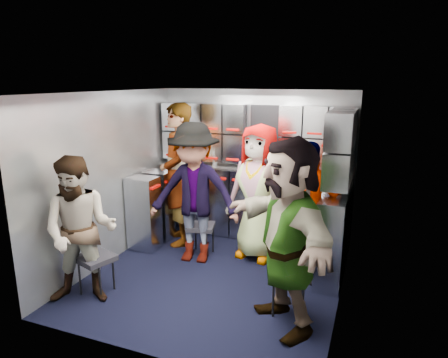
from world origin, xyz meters
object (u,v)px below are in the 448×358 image
(jump_seat_mid_right, at_px, (307,237))
(jump_seat_near_left, at_px, (95,260))
(attendant_arc_c, at_px, (259,192))
(attendant_arc_d, at_px, (306,212))
(jump_seat_near_right, at_px, (289,280))
(jump_seat_center, at_px, (262,219))
(attendant_standing, at_px, (178,175))
(attendant_arc_b, at_px, (194,194))
(jump_seat_mid_left, at_px, (201,228))
(attendant_arc_e, at_px, (287,235))
(attendant_arc_a, at_px, (81,231))

(jump_seat_mid_right, bearing_deg, jump_seat_near_left, -147.07)
(attendant_arc_c, height_order, attendant_arc_d, attendant_arc_c)
(jump_seat_near_right, bearing_deg, jump_seat_near_left, -170.41)
(jump_seat_center, height_order, attendant_standing, attendant_standing)
(attendant_standing, height_order, attendant_arc_d, attendant_standing)
(jump_seat_near_left, distance_m, jump_seat_center, 2.15)
(jump_seat_center, distance_m, attendant_arc_b, 1.01)
(jump_seat_near_right, xyz_separation_m, attendant_arc_b, (-1.37, 0.77, 0.52))
(jump_seat_center, relative_size, attendant_arc_b, 0.29)
(attendant_standing, xyz_separation_m, attendant_arc_d, (1.82, -0.43, -0.17))
(jump_seat_near_left, xyz_separation_m, jump_seat_mid_left, (0.64, 1.29, -0.01))
(jump_seat_mid_right, xyz_separation_m, jump_seat_near_right, (0.00, -0.96, -0.08))
(jump_seat_mid_left, xyz_separation_m, attendant_standing, (-0.46, 0.26, 0.61))
(jump_seat_center, bearing_deg, attendant_arc_b, -141.23)
(jump_seat_near_right, distance_m, attendant_arc_b, 1.65)
(attendant_arc_c, relative_size, attendant_arc_d, 1.07)
(attendant_standing, xyz_separation_m, attendant_arc_e, (1.82, -1.39, -0.08))
(jump_seat_mid_left, xyz_separation_m, jump_seat_mid_right, (1.37, 0.01, 0.08))
(jump_seat_near_left, relative_size, jump_seat_near_right, 1.10)
(jump_seat_mid_right, xyz_separation_m, attendant_arc_c, (-0.66, 0.20, 0.42))
(jump_seat_near_right, distance_m, attendant_arc_a, 2.11)
(jump_seat_mid_right, xyz_separation_m, attendant_arc_b, (-1.37, -0.19, 0.44))
(jump_seat_mid_left, bearing_deg, attendant_arc_c, 16.47)
(jump_seat_mid_right, height_order, attendant_arc_b, attendant_arc_b)
(jump_seat_center, bearing_deg, attendant_standing, -173.73)
(jump_seat_mid_left, bearing_deg, attendant_arc_a, -113.55)
(jump_seat_mid_right, relative_size, attendant_arc_a, 0.32)
(attendant_arc_a, height_order, attendant_arc_b, attendant_arc_b)
(jump_seat_near_left, xyz_separation_m, attendant_arc_c, (1.35, 1.50, 0.49))
(jump_seat_center, distance_m, attendant_arc_d, 0.93)
(attendant_standing, relative_size, attendant_arc_d, 1.21)
(jump_seat_near_right, height_order, attendant_arc_e, attendant_arc_e)
(jump_seat_near_left, xyz_separation_m, attendant_arc_e, (2.01, 0.16, 0.52))
(jump_seat_center, xyz_separation_m, jump_seat_mid_right, (0.66, -0.38, -0.01))
(jump_seat_near_left, xyz_separation_m, jump_seat_center, (1.35, 1.68, 0.07))
(jump_seat_mid_right, distance_m, attendant_arc_b, 1.45)
(jump_seat_mid_right, xyz_separation_m, attendant_arc_d, (-0.00, -0.18, 0.37))
(jump_seat_mid_left, height_order, attendant_standing, attendant_standing)
(jump_seat_near_left, height_order, attendant_arc_a, attendant_arc_a)
(attendant_arc_b, distance_m, attendant_arc_e, 1.66)
(attendant_arc_b, bearing_deg, jump_seat_mid_right, 0.32)
(attendant_arc_b, height_order, attendant_arc_c, attendant_arc_b)
(jump_seat_near_left, bearing_deg, attendant_arc_c, 47.99)
(jump_seat_center, relative_size, jump_seat_near_right, 1.24)
(jump_seat_mid_left, bearing_deg, jump_seat_near_right, -34.80)
(jump_seat_center, height_order, jump_seat_mid_right, jump_seat_center)
(attendant_arc_a, bearing_deg, attendant_arc_e, -12.74)
(jump_seat_mid_left, xyz_separation_m, attendant_arc_c, (0.71, 0.21, 0.50))
(jump_seat_mid_left, bearing_deg, attendant_arc_d, -7.10)
(jump_seat_near_left, bearing_deg, jump_seat_mid_left, 63.58)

